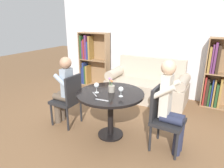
# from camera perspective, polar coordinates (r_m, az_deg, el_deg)

# --- Properties ---
(ground_plane) EXTENTS (16.00, 16.00, 0.00)m
(ground_plane) POSITION_cam_1_polar(r_m,az_deg,el_deg) (3.30, -0.42, -14.34)
(ground_plane) COLOR brown
(back_wall) EXTENTS (5.20, 0.05, 2.70)m
(back_wall) POSITION_cam_1_polar(r_m,az_deg,el_deg) (4.82, 12.26, 12.80)
(back_wall) COLOR silver
(back_wall) RESTS_ON ground_plane
(round_table) EXTENTS (1.01, 1.01, 0.73)m
(round_table) POSITION_cam_1_polar(r_m,az_deg,el_deg) (3.02, -0.45, -4.78)
(round_table) COLOR black
(round_table) RESTS_ON ground_plane
(couch) EXTENTS (1.77, 0.80, 0.92)m
(couch) POSITION_cam_1_polar(r_m,az_deg,el_deg) (4.63, 9.92, -0.46)
(couch) COLOR #B7A893
(couch) RESTS_ON ground_plane
(bookshelf_left) EXTENTS (0.84, 0.28, 1.43)m
(bookshelf_left) POSITION_cam_1_polar(r_m,az_deg,el_deg) (5.48, -5.95, 7.17)
(bookshelf_left) COLOR #93704C
(bookshelf_left) RESTS_ON ground_plane
(bookshelf_right) EXTENTS (0.84, 0.28, 1.43)m
(bookshelf_right) POSITION_cam_1_polar(r_m,az_deg,el_deg) (4.59, 28.59, 1.80)
(bookshelf_right) COLOR #93704C
(bookshelf_right) RESTS_ON ground_plane
(chair_left) EXTENTS (0.43, 0.43, 0.90)m
(chair_left) POSITION_cam_1_polar(r_m,az_deg,el_deg) (3.46, -12.27, -3.96)
(chair_left) COLOR #232326
(chair_left) RESTS_ON ground_plane
(chair_right) EXTENTS (0.44, 0.44, 0.90)m
(chair_right) POSITION_cam_1_polar(r_m,az_deg,el_deg) (2.88, 14.44, -8.85)
(chair_right) COLOR #232326
(chair_right) RESTS_ON ground_plane
(person_left) EXTENTS (0.42, 0.34, 1.20)m
(person_left) POSITION_cam_1_polar(r_m,az_deg,el_deg) (3.47, -13.57, -1.58)
(person_left) COLOR brown
(person_left) RESTS_ON ground_plane
(person_right) EXTENTS (0.43, 0.36, 1.28)m
(person_right) POSITION_cam_1_polar(r_m,az_deg,el_deg) (2.78, 16.46, -6.01)
(person_right) COLOR #282D47
(person_right) RESTS_ON ground_plane
(wine_glass_left) EXTENTS (0.08, 0.08, 0.16)m
(wine_glass_left) POSITION_cam_1_polar(r_m,az_deg,el_deg) (2.94, -4.44, -0.42)
(wine_glass_left) COLOR white
(wine_glass_left) RESTS_ON round_table
(wine_glass_right) EXTENTS (0.07, 0.07, 0.14)m
(wine_glass_right) POSITION_cam_1_polar(r_m,az_deg,el_deg) (2.80, 2.57, -1.60)
(wine_glass_right) COLOR white
(wine_glass_right) RESTS_ON round_table
(flower_vase) EXTENTS (0.10, 0.10, 0.23)m
(flower_vase) POSITION_cam_1_polar(r_m,az_deg,el_deg) (2.98, -0.20, -0.95)
(flower_vase) COLOR #9E9384
(flower_vase) RESTS_ON round_table
(knife_left_setting) EXTENTS (0.19, 0.03, 0.00)m
(knife_left_setting) POSITION_cam_1_polar(r_m,az_deg,el_deg) (2.70, -2.89, -4.67)
(knife_left_setting) COLOR silver
(knife_left_setting) RESTS_ON round_table
(fork_left_setting) EXTENTS (0.15, 0.13, 0.00)m
(fork_left_setting) POSITION_cam_1_polar(r_m,az_deg,el_deg) (2.92, -4.99, -2.92)
(fork_left_setting) COLOR silver
(fork_left_setting) RESTS_ON round_table
(knife_right_setting) EXTENTS (0.19, 0.03, 0.00)m
(knife_right_setting) POSITION_cam_1_polar(r_m,az_deg,el_deg) (2.72, -2.92, -4.49)
(knife_right_setting) COLOR silver
(knife_right_setting) RESTS_ON round_table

